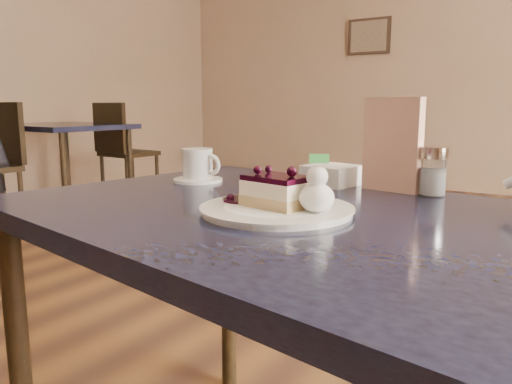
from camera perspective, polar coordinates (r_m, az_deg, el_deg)
The scene contains 10 objects.
main_table at distance 0.98m, azimuth 4.21°, elevation -6.35°, with size 1.29×0.97×0.73m.
dessert_plate at distance 0.92m, azimuth 2.38°, elevation -2.06°, with size 0.28×0.28×0.01m, color white.
cheesecake_slice at distance 0.92m, azimuth 2.40°, elevation 0.07°, with size 0.13×0.10×0.06m.
whipped_cream at distance 0.88m, azimuth 6.95°, elevation -0.63°, with size 0.06×0.06×0.05m.
berry_sauce at distance 0.97m, azimuth -1.52°, elevation -0.89°, with size 0.08×0.08×0.01m, color black.
coffee_set at distance 1.31m, azimuth -6.59°, elevation 2.87°, with size 0.14×0.13×0.09m.
menu_card at distance 1.19m, azimuth 15.32°, elevation 5.24°, with size 0.14×0.03×0.22m, color beige.
sugar_shaker at distance 1.16m, azimuth 19.62°, elevation 2.28°, with size 0.06×0.06×0.11m.
napkin_stack at distance 1.26m, azimuth 8.68°, elevation 1.93°, with size 0.12×0.12×0.05m, color white.
bg_table_far_left at distance 4.62m, azimuth -20.64°, elevation -1.39°, with size 1.07×1.87×1.24m.
Camera 1 is at (0.66, -0.69, 0.93)m, focal length 35.00 mm.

